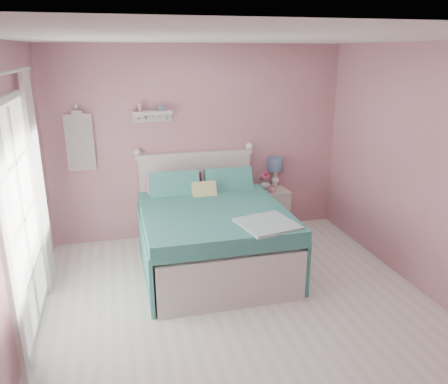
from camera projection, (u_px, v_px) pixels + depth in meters
name	position (u px, v px, depth m)	size (l,w,h in m)	color
floor	(246.00, 318.00, 4.29)	(4.50, 4.50, 0.00)	silver
room_shell	(249.00, 162.00, 3.80)	(4.50, 4.50, 4.50)	tan
bed	(211.00, 233.00, 5.27)	(1.63, 2.07, 1.19)	silver
nightstand	(271.00, 210.00, 6.28)	(0.44, 0.43, 0.63)	beige
table_lamp	(275.00, 166.00, 6.22)	(0.22, 0.22, 0.43)	white
vase	(265.00, 184.00, 6.17)	(0.14, 0.14, 0.15)	silver
teacup	(272.00, 189.00, 6.04)	(0.11, 0.11, 0.09)	#C88691
roses	(265.00, 176.00, 6.13)	(0.14, 0.11, 0.12)	#C84470
wall_shelf	(152.00, 114.00, 5.63)	(0.50, 0.15, 0.25)	silver
hanging_dress	(80.00, 143.00, 5.50)	(0.34, 0.03, 0.72)	white
french_door	(22.00, 220.00, 3.87)	(0.04, 1.32, 2.16)	silver
curtain_near	(9.00, 243.00, 3.16)	(0.04, 0.40, 2.32)	white
curtain_far	(39.00, 185.00, 4.53)	(0.04, 0.40, 2.32)	white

